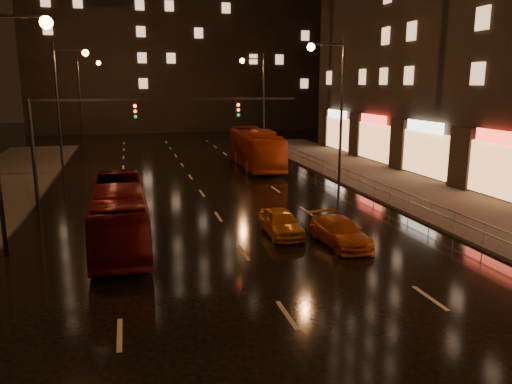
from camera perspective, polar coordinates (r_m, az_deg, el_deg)
ground at (r=30.69m, az=-5.65°, el=-0.94°), size 140.00×140.00×0.00m
sidewalk_right at (r=31.20m, az=21.24°, el=-1.37°), size 7.00×70.00×0.15m
building_distant at (r=82.72m, az=-8.93°, el=19.79°), size 44.00×16.00×36.00m
traffic_signal at (r=29.64m, az=-15.64°, el=7.47°), size 15.31×0.32×6.20m
railing_right at (r=31.80m, az=13.38°, el=0.90°), size 0.05×56.00×1.00m
bus_red at (r=22.96m, az=-15.35°, el=-2.39°), size 2.39×9.70×2.69m
bus_curb at (r=42.59m, az=-0.05°, el=5.02°), size 3.29×11.66×3.21m
taxi_near at (r=23.46m, az=2.85°, el=-3.49°), size 1.48×3.65×1.24m
taxi_far at (r=22.40m, az=9.61°, el=-4.51°), size 1.83×4.10×1.17m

